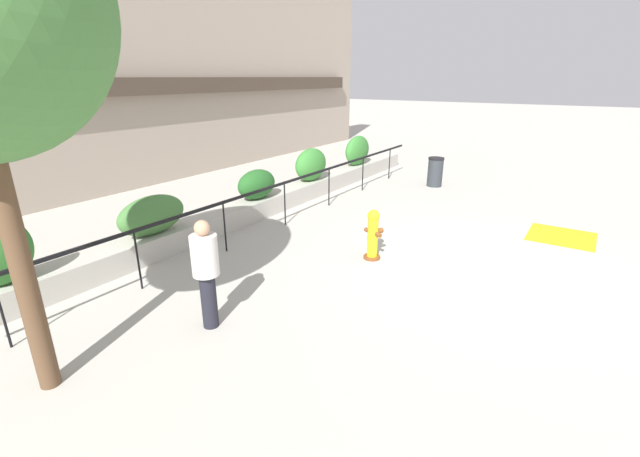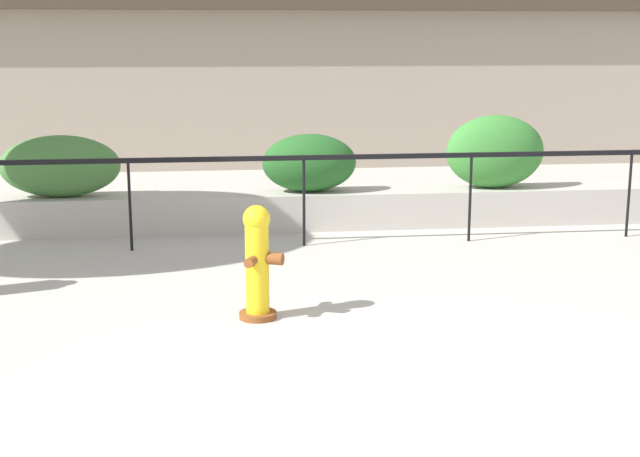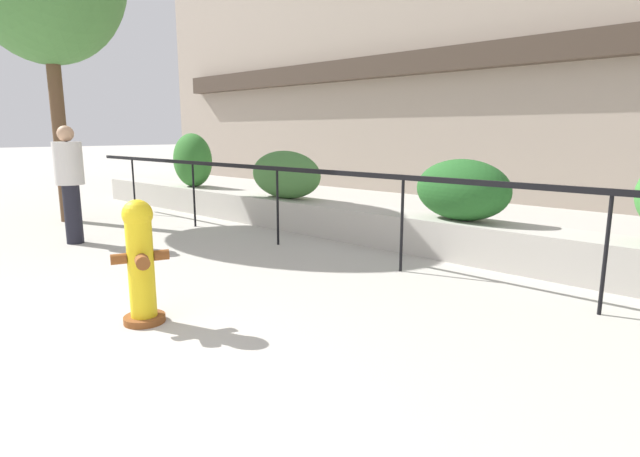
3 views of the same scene
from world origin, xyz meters
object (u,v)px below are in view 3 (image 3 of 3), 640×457
(hedge_bush_0, at_px, (192,160))
(hedge_bush_2, at_px, (462,190))
(hedge_bush_1, at_px, (285,175))
(fire_hydrant, at_px, (141,261))
(pedestrian, at_px, (69,177))

(hedge_bush_0, distance_m, hedge_bush_2, 6.15)
(hedge_bush_1, distance_m, fire_hydrant, 4.67)
(hedge_bush_1, height_order, fire_hydrant, hedge_bush_1)
(hedge_bush_1, relative_size, fire_hydrant, 1.46)
(hedge_bush_2, height_order, pedestrian, pedestrian)
(hedge_bush_2, bearing_deg, fire_hydrant, -103.08)
(hedge_bush_0, xyz_separation_m, pedestrian, (1.49, -3.08, -0.07))
(hedge_bush_1, height_order, pedestrian, pedestrian)
(hedge_bush_1, relative_size, hedge_bush_2, 1.22)
(pedestrian, bearing_deg, fire_hydrant, -13.69)
(hedge_bush_2, height_order, fire_hydrant, hedge_bush_2)
(hedge_bush_2, bearing_deg, pedestrian, -146.49)
(hedge_bush_0, distance_m, hedge_bush_1, 2.83)
(fire_hydrant, bearing_deg, hedge_bush_2, 76.92)
(hedge_bush_1, distance_m, pedestrian, 3.36)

